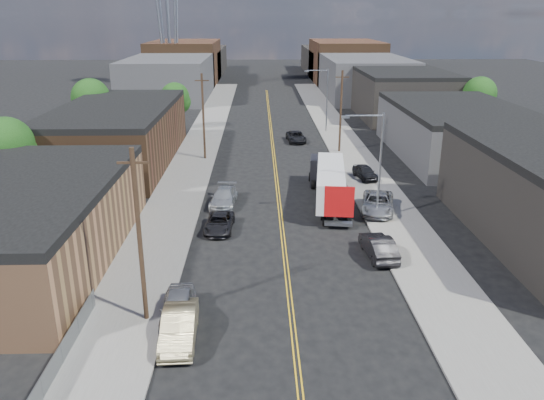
{
  "coord_description": "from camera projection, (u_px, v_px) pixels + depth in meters",
  "views": [
    {
      "loc": [
        -1.79,
        -16.1,
        16.33
      ],
      "look_at": [
        -0.8,
        23.14,
        2.5
      ],
      "focal_mm": 35.0,
      "sensor_mm": 36.0,
      "label": 1
    }
  ],
  "objects": [
    {
      "name": "centerline",
      "position": [
        274.0,
        159.0,
        63.07
      ],
      "size": [
        0.32,
        120.0,
        0.01
      ],
      "primitive_type": "cube",
      "color": "gold",
      "rests_on": "ground"
    },
    {
      "name": "ground",
      "position": [
        271.0,
        132.0,
        77.22
      ],
      "size": [
        260.0,
        260.0,
        0.0
      ],
      "primitive_type": "plane",
      "color": "black",
      "rests_on": "ground"
    },
    {
      "name": "semi_truck",
      "position": [
        328.0,
        180.0,
        48.18
      ],
      "size": [
        3.61,
        13.99,
        3.59
      ],
      "rotation": [
        0.0,
        0.0,
        -0.12
      ],
      "color": "silver",
      "rests_on": "ground"
    },
    {
      "name": "car_left_b",
      "position": [
        179.0,
        327.0,
        27.77
      ],
      "size": [
        1.94,
        5.03,
        1.64
      ],
      "primitive_type": "imported",
      "rotation": [
        0.0,
        0.0,
        0.04
      ],
      "color": "#827755",
      "rests_on": "ground"
    },
    {
      "name": "utility_pole_left_far",
      "position": [
        203.0,
        116.0,
        61.18
      ],
      "size": [
        1.6,
        0.26,
        10.0
      ],
      "color": "black",
      "rests_on": "ground"
    },
    {
      "name": "car_ahead_truck",
      "position": [
        296.0,
        137.0,
        71.28
      ],
      "size": [
        2.67,
        5.06,
        1.36
      ],
      "primitive_type": "imported",
      "rotation": [
        0.0,
        0.0,
        0.09
      ],
      "color": "black",
      "rests_on": "ground"
    },
    {
      "name": "tree_left_far",
      "position": [
        175.0,
        99.0,
        77.26
      ],
      "size": [
        4.35,
        4.2,
        6.97
      ],
      "color": "black",
      "rests_on": "ground"
    },
    {
      "name": "tree_left_near",
      "position": [
        8.0,
        148.0,
        46.65
      ],
      "size": [
        4.85,
        4.76,
        7.91
      ],
      "color": "black",
      "rests_on": "ground"
    },
    {
      "name": "industrial_right_b",
      "position": [
        457.0,
        131.0,
        63.52
      ],
      "size": [
        14.0,
        24.0,
        6.1
      ],
      "color": "#39393C",
      "rests_on": "ground"
    },
    {
      "name": "streetlight_near",
      "position": [
        376.0,
        158.0,
        42.63
      ],
      "size": [
        3.39,
        0.25,
        9.0
      ],
      "color": "gray",
      "rests_on": "ground"
    },
    {
      "name": "utility_pole_right",
      "position": [
        341.0,
        111.0,
        64.39
      ],
      "size": [
        1.6,
        0.26,
        10.0
      ],
      "color": "black",
      "rests_on": "ground"
    },
    {
      "name": "car_right_lot_a",
      "position": [
        378.0,
        203.0,
        45.61
      ],
      "size": [
        3.86,
        6.15,
        1.58
      ],
      "primitive_type": "imported",
      "rotation": [
        0.0,
        0.0,
        -0.23
      ],
      "color": "#9C9DA1",
      "rests_on": "sidewalk_right"
    },
    {
      "name": "car_left_d",
      "position": [
        224.0,
        197.0,
        47.56
      ],
      "size": [
        2.51,
        5.34,
        1.5
      ],
      "primitive_type": "imported",
      "rotation": [
        0.0,
        0.0,
        -0.08
      ],
      "color": "#A9ACAE",
      "rests_on": "ground"
    },
    {
      "name": "skyline_left_c",
      "position": [
        195.0,
        61.0,
        151.02
      ],
      "size": [
        16.0,
        40.0,
        7.0
      ],
      "primitive_type": "cube",
      "color": "black",
      "rests_on": "ground"
    },
    {
      "name": "tree_right_far",
      "position": [
        480.0,
        96.0,
        76.21
      ],
      "size": [
        4.85,
        4.76,
        7.91
      ],
      "color": "black",
      "rests_on": "ground"
    },
    {
      "name": "streetlight_far",
      "position": [
        324.0,
        95.0,
        75.63
      ],
      "size": [
        3.39,
        0.25,
        9.0
      ],
      "color": "gray",
      "rests_on": "ground"
    },
    {
      "name": "chainlink_fence",
      "position": [
        42.0,
        388.0,
        23.46
      ],
      "size": [
        0.05,
        16.0,
        1.22
      ],
      "color": "slate",
      "rests_on": "ground"
    },
    {
      "name": "sidewalk_left",
      "position": [
        194.0,
        159.0,
        62.83
      ],
      "size": [
        5.0,
        140.0,
        0.15
      ],
      "primitive_type": "cube",
      "color": "slate",
      "rests_on": "ground"
    },
    {
      "name": "warehouse_brown",
      "position": [
        117.0,
        134.0,
        60.61
      ],
      "size": [
        12.0,
        26.0,
        6.6
      ],
      "color": "#462E1C",
      "rests_on": "ground"
    },
    {
      "name": "sidewalk_right",
      "position": [
        354.0,
        158.0,
        63.28
      ],
      "size": [
        5.0,
        140.0,
        0.15
      ],
      "primitive_type": "cube",
      "color": "slate",
      "rests_on": "ground"
    },
    {
      "name": "skyline_left_b",
      "position": [
        185.0,
        62.0,
        131.66
      ],
      "size": [
        16.0,
        26.0,
        10.0
      ],
      "primitive_type": "cube",
      "color": "#462E1C",
      "rests_on": "ground"
    },
    {
      "name": "warehouse_tan",
      "position": [
        23.0,
        223.0,
        36.26
      ],
      "size": [
        12.0,
        22.0,
        5.6
      ],
      "color": "#946544",
      "rests_on": "ground"
    },
    {
      "name": "skyline_left_a",
      "position": [
        170.0,
        77.0,
        108.42
      ],
      "size": [
        16.0,
        30.0,
        8.0
      ],
      "primitive_type": "cube",
      "color": "#39393C",
      "rests_on": "ground"
    },
    {
      "name": "tree_left_mid",
      "position": [
        92.0,
        100.0,
        70.12
      ],
      "size": [
        5.1,
        5.04,
        8.37
      ],
      "color": "black",
      "rests_on": "ground"
    },
    {
      "name": "skyline_right_c",
      "position": [
        334.0,
        61.0,
        151.96
      ],
      "size": [
        16.0,
        40.0,
        7.0
      ],
      "primitive_type": "cube",
      "color": "black",
      "rests_on": "ground"
    },
    {
      "name": "car_right_lot_c",
      "position": [
        365.0,
        172.0,
        54.83
      ],
      "size": [
        2.41,
        4.32,
        1.39
      ],
      "primitive_type": "imported",
      "rotation": [
        0.0,
        0.0,
        0.2
      ],
      "color": "black",
      "rests_on": "sidewalk_right"
    },
    {
      "name": "utility_pole_left_near",
      "position": [
        139.0,
        236.0,
        28.17
      ],
      "size": [
        1.6,
        0.26,
        10.0
      ],
      "color": "black",
      "rests_on": "ground"
    },
    {
      "name": "skyline_right_a",
      "position": [
        364.0,
        77.0,
        109.36
      ],
      "size": [
        16.0,
        30.0,
        8.0
      ],
      "primitive_type": "cube",
      "color": "#39393C",
      "rests_on": "ground"
    },
    {
      "name": "skyline_right_b",
      "position": [
        345.0,
        62.0,
        132.61
      ],
      "size": [
        16.0,
        26.0,
        10.0
      ],
      "primitive_type": "cube",
      "color": "#462E1C",
      "rests_on": "ground"
    },
    {
      "name": "industrial_right_c",
      "position": [
        402.0,
        94.0,
        87.79
      ],
      "size": [
        14.0,
        22.0,
        7.6
      ],
      "color": "black",
      "rests_on": "ground"
    },
    {
      "name": "car_left_a",
      "position": [
        178.0,
        307.0,
        29.66
      ],
      "size": [
        2.1,
        4.75,
        1.59
      ],
      "primitive_type": "imported",
      "rotation": [
        0.0,
        0.0,
        0.05
      ],
      "color": "#939598",
      "rests_on": "ground"
    },
    {
      "name": "car_left_c",
      "position": [
        219.0,
        223.0,
        42.05
      ],
      "size": [
        2.35,
        4.7,
        1.28
      ],
      "primitive_type": "imported",
      "rotation": [
        0.0,
        0.0,
        -0.05
      ],
      "color": "black",
      "rests_on": "ground"
    },
    {
      "name": "car_right_oncoming",
      "position": [
        378.0,
        246.0,
        37.41
      ],
      "size": [
        2.08,
        4.97,
        1.6
      ],
      "primitive_type": "imported",
      "rotation": [
        0.0,
        0.0,
        3.22
      ],
      "color": "black",
      "rests_on": "ground"
    }
  ]
}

